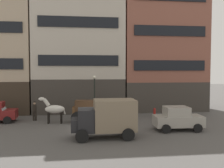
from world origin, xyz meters
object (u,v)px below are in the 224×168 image
at_px(fire_hydrant_curbside, 155,112).
at_px(sedan_dark, 178,118).
at_px(cargo_wagon, 88,110).
at_px(delivery_truck_near, 106,117).
at_px(draft_horse, 54,109).
at_px(pedestrian_officer, 35,110).
at_px(streetlamp_curbside, 94,90).

bearing_deg(fire_hydrant_curbside, sedan_dark, -89.29).
bearing_deg(cargo_wagon, delivery_truck_near, -76.71).
relative_size(cargo_wagon, draft_horse, 1.27).
height_order(pedestrian_officer, streetlamp_curbside, streetlamp_curbside).
distance_m(sedan_dark, fire_hydrant_curbside, 5.84).
bearing_deg(draft_horse, fire_hydrant_curbside, 12.92).
xyz_separation_m(cargo_wagon, pedestrian_officer, (-4.85, 1.41, -0.17)).
bearing_deg(pedestrian_officer, fire_hydrant_curbside, 4.06).
distance_m(cargo_wagon, delivery_truck_near, 5.17).
xyz_separation_m(delivery_truck_near, sedan_dark, (5.68, 1.44, -0.51)).
bearing_deg(sedan_dark, streetlamp_curbside, 135.57).
xyz_separation_m(draft_horse, pedestrian_officer, (-1.90, 1.41, -0.29)).
distance_m(draft_horse, delivery_truck_near, 6.51).
relative_size(draft_horse, delivery_truck_near, 0.54).
bearing_deg(cargo_wagon, streetlamp_curbside, 73.55).
height_order(streetlamp_curbside, fire_hydrant_curbside, streetlamp_curbside).
relative_size(delivery_truck_near, fire_hydrant_curbside, 5.28).
bearing_deg(pedestrian_officer, cargo_wagon, -16.22).
bearing_deg(fire_hydrant_curbside, delivery_truck_near, -127.67).
distance_m(pedestrian_officer, fire_hydrant_curbside, 11.69).
height_order(draft_horse, sedan_dark, draft_horse).
height_order(cargo_wagon, fire_hydrant_curbside, cargo_wagon).
distance_m(draft_horse, pedestrian_officer, 2.38).
distance_m(delivery_truck_near, fire_hydrant_curbside, 9.23).
height_order(delivery_truck_near, streetlamp_curbside, streetlamp_curbside).
bearing_deg(delivery_truck_near, cargo_wagon, 103.29).
xyz_separation_m(pedestrian_officer, streetlamp_curbside, (5.57, 1.03, 1.69)).
height_order(delivery_truck_near, fire_hydrant_curbside, delivery_truck_near).
height_order(cargo_wagon, pedestrian_officer, cargo_wagon).
distance_m(draft_horse, sedan_dark, 10.46).
distance_m(cargo_wagon, streetlamp_curbside, 2.97).
relative_size(sedan_dark, streetlamp_curbside, 0.91).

